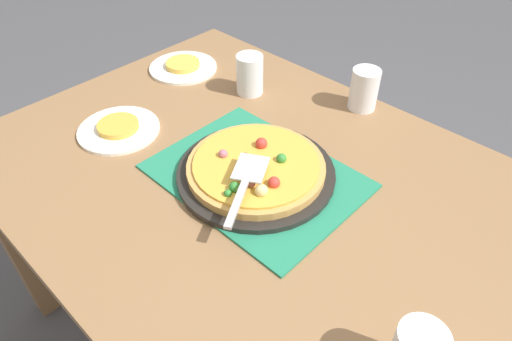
# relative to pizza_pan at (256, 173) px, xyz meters

# --- Properties ---
(ground_plane) EXTENTS (8.00, 8.00, 0.00)m
(ground_plane) POSITION_rel_pizza_pan_xyz_m (0.00, 0.00, -0.76)
(ground_plane) COLOR #4C4C51
(dining_table) EXTENTS (1.40, 1.00, 0.75)m
(dining_table) POSITION_rel_pizza_pan_xyz_m (0.00, 0.00, -0.12)
(dining_table) COLOR olive
(dining_table) RESTS_ON ground_plane
(placemat) EXTENTS (0.48, 0.36, 0.01)m
(placemat) POSITION_rel_pizza_pan_xyz_m (0.00, 0.00, -0.01)
(placemat) COLOR #237F5B
(placemat) RESTS_ON dining_table
(pizza_pan) EXTENTS (0.38, 0.38, 0.01)m
(pizza_pan) POSITION_rel_pizza_pan_xyz_m (0.00, 0.00, 0.00)
(pizza_pan) COLOR black
(pizza_pan) RESTS_ON placemat
(pizza) EXTENTS (0.33, 0.33, 0.05)m
(pizza) POSITION_rel_pizza_pan_xyz_m (-0.00, 0.00, 0.02)
(pizza) COLOR tan
(pizza) RESTS_ON pizza_pan
(plate_near_left) EXTENTS (0.22, 0.22, 0.01)m
(plate_near_left) POSITION_rel_pizza_pan_xyz_m (0.54, -0.22, -0.01)
(plate_near_left) COLOR white
(plate_near_left) RESTS_ON dining_table
(plate_far_right) EXTENTS (0.22, 0.22, 0.01)m
(plate_far_right) POSITION_rel_pizza_pan_xyz_m (0.40, 0.12, -0.01)
(plate_far_right) COLOR white
(plate_far_right) RESTS_ON dining_table
(served_slice_left) EXTENTS (0.11, 0.11, 0.02)m
(served_slice_left) POSITION_rel_pizza_pan_xyz_m (0.54, -0.22, 0.01)
(served_slice_left) COLOR #EAB747
(served_slice_left) RESTS_ON plate_near_left
(served_slice_right) EXTENTS (0.11, 0.11, 0.02)m
(served_slice_right) POSITION_rel_pizza_pan_xyz_m (0.40, 0.12, 0.01)
(served_slice_right) COLOR gold
(served_slice_right) RESTS_ON plate_far_right
(cup_near) EXTENTS (0.08, 0.08, 0.12)m
(cup_near) POSITION_rel_pizza_pan_xyz_m (-0.01, -0.43, 0.05)
(cup_near) COLOR white
(cup_near) RESTS_ON dining_table
(cup_corner) EXTENTS (0.08, 0.08, 0.12)m
(cup_corner) POSITION_rel_pizza_pan_xyz_m (0.28, -0.27, 0.05)
(cup_corner) COLOR white
(cup_corner) RESTS_ON dining_table
(pizza_server) EXTENTS (0.15, 0.22, 0.01)m
(pizza_server) POSITION_rel_pizza_pan_xyz_m (-0.05, 0.08, 0.06)
(pizza_server) COLOR silver
(pizza_server) RESTS_ON pizza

